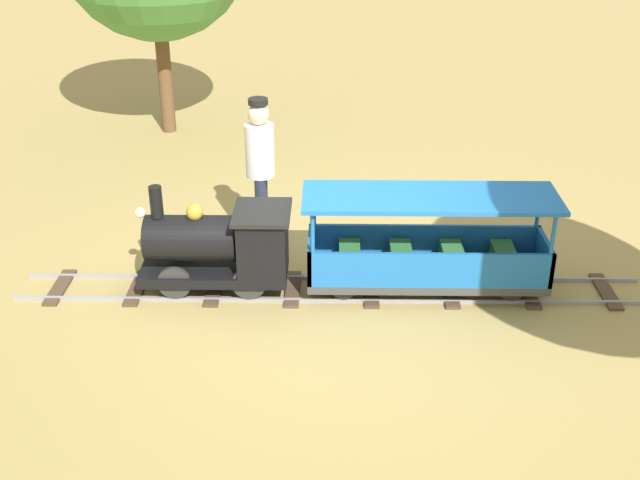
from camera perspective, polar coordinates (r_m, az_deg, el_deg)
ground_plane at (r=7.73m, az=0.54°, el=-3.66°), size 60.00×60.00×0.00m
track at (r=7.72m, az=0.84°, el=-3.55°), size 0.67×6.05×0.04m
locomotive at (r=7.57m, az=-7.09°, el=-0.38°), size 0.63×1.45×1.04m
passenger_car at (r=7.58m, az=7.68°, el=-0.91°), size 0.73×2.35×0.97m
conductor_person at (r=8.24m, az=-4.31°, el=5.64°), size 0.30×0.30×1.62m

